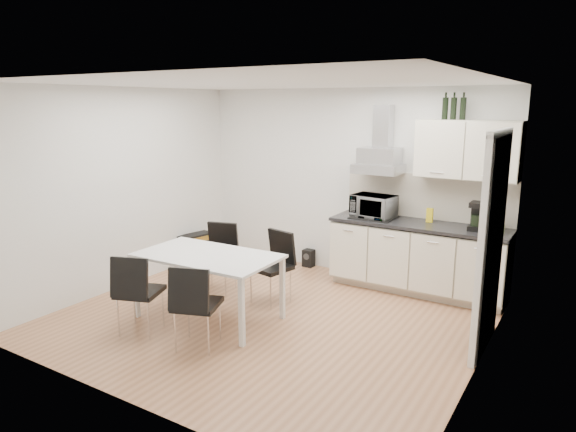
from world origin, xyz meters
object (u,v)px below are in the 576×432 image
(chair_near_right, at_px, (197,305))
(guitar_amp, at_px, (195,248))
(chair_near_left, at_px, (140,293))
(dining_table, at_px, (208,260))
(floor_speaker, at_px, (309,258))
(chair_far_left, at_px, (218,259))
(chair_far_right, at_px, (271,268))
(kitchenette, at_px, (422,229))

(chair_near_right, xyz_separation_m, guitar_amp, (-1.90, 2.10, -0.21))
(chair_near_left, bearing_deg, guitar_amp, 98.04)
(dining_table, xyz_separation_m, chair_near_right, (0.37, -0.61, -0.24))
(guitar_amp, relative_size, floor_speaker, 2.23)
(chair_far_left, relative_size, guitar_amp, 1.52)
(chair_far_left, bearing_deg, chair_far_right, 166.19)
(dining_table, xyz_separation_m, chair_far_left, (-0.45, 0.71, -0.24))
(floor_speaker, bearing_deg, dining_table, -88.17)
(chair_far_right, bearing_deg, chair_far_left, 13.71)
(chair_far_left, distance_m, guitar_amp, 1.35)
(dining_table, distance_m, chair_near_right, 0.75)
(dining_table, xyz_separation_m, guitar_amp, (-1.53, 1.48, -0.45))
(chair_far_right, height_order, floor_speaker, chair_far_right)
(chair_near_left, bearing_deg, chair_far_right, 42.60)
(chair_far_right, distance_m, chair_near_right, 1.35)
(chair_near_left, bearing_deg, chair_near_right, -16.06)
(chair_near_left, xyz_separation_m, guitar_amp, (-1.15, 2.15, -0.21))
(chair_far_right, distance_m, guitar_amp, 2.03)
(guitar_amp, bearing_deg, chair_near_right, -36.03)
(kitchenette, distance_m, chair_near_right, 3.05)
(chair_far_right, bearing_deg, floor_speaker, -66.82)
(chair_far_left, xyz_separation_m, chair_near_right, (0.82, -1.32, 0.00))
(chair_near_right, height_order, floor_speaker, chair_near_right)
(chair_far_right, distance_m, floor_speaker, 1.56)
(chair_near_right, bearing_deg, chair_far_right, 70.95)
(chair_far_left, distance_m, floor_speaker, 1.63)
(kitchenette, relative_size, chair_near_right, 2.86)
(kitchenette, bearing_deg, chair_near_left, -128.24)
(floor_speaker, bearing_deg, chair_far_right, -75.48)
(kitchenette, height_order, chair_far_right, kitchenette)
(chair_near_right, bearing_deg, floor_speaker, 76.64)
(kitchenette, xyz_separation_m, chair_far_right, (-1.43, -1.33, -0.39))
(chair_far_right, relative_size, guitar_amp, 1.52)
(kitchenette, relative_size, chair_near_left, 2.86)
(chair_near_left, relative_size, chair_near_right, 1.00)
(dining_table, bearing_deg, chair_near_left, -121.14)
(chair_near_left, relative_size, floor_speaker, 3.40)
(chair_far_left, bearing_deg, floor_speaker, -123.71)
(guitar_amp, bearing_deg, chair_far_right, -9.84)
(chair_far_left, xyz_separation_m, floor_speaker, (0.49, 1.52, -0.31))
(chair_far_left, relative_size, floor_speaker, 3.40)
(chair_near_right, relative_size, floor_speaker, 3.40)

